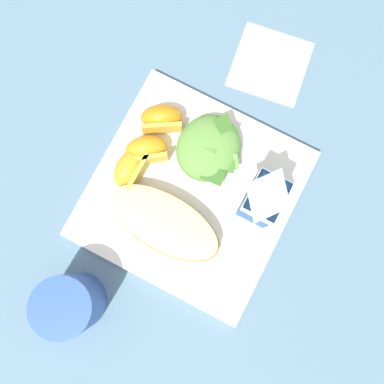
# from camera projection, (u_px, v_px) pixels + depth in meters

# --- Properties ---
(ground) EXTENTS (3.00, 3.00, 0.00)m
(ground) POSITION_uv_depth(u_px,v_px,m) (192.00, 195.00, 0.66)
(ground) COLOR slate
(white_plate) EXTENTS (0.28, 0.28, 0.02)m
(white_plate) POSITION_uv_depth(u_px,v_px,m) (192.00, 194.00, 0.65)
(white_plate) COLOR white
(white_plate) RESTS_ON ground
(cheesy_pizza_bread) EXTENTS (0.09, 0.17, 0.04)m
(cheesy_pizza_bread) POSITION_uv_depth(u_px,v_px,m) (165.00, 223.00, 0.62)
(cheesy_pizza_bread) COLOR #B77F42
(cheesy_pizza_bread) RESTS_ON white_plate
(green_salad_pile) EXTENTS (0.10, 0.10, 0.04)m
(green_salad_pile) POSITION_uv_depth(u_px,v_px,m) (209.00, 148.00, 0.63)
(green_salad_pile) COLOR #5B8E3D
(green_salad_pile) RESTS_ON white_plate
(milk_carton) EXTENTS (0.06, 0.05, 0.11)m
(milk_carton) POSITION_uv_depth(u_px,v_px,m) (264.00, 199.00, 0.58)
(milk_carton) COLOR #23569E
(milk_carton) RESTS_ON white_plate
(orange_wedge_front) EXTENTS (0.06, 0.07, 0.04)m
(orange_wedge_front) POSITION_uv_depth(u_px,v_px,m) (161.00, 119.00, 0.64)
(orange_wedge_front) COLOR orange
(orange_wedge_front) RESTS_ON white_plate
(orange_wedge_middle) EXTENTS (0.06, 0.07, 0.04)m
(orange_wedge_middle) POSITION_uv_depth(u_px,v_px,m) (146.00, 150.00, 0.63)
(orange_wedge_middle) COLOR orange
(orange_wedge_middle) RESTS_ON white_plate
(orange_wedge_rear) EXTENTS (0.06, 0.04, 0.04)m
(orange_wedge_rear) POSITION_uv_depth(u_px,v_px,m) (130.00, 168.00, 0.63)
(orange_wedge_rear) COLOR orange
(orange_wedge_rear) RESTS_ON white_plate
(paper_napkin) EXTENTS (0.12, 0.12, 0.00)m
(paper_napkin) POSITION_uv_depth(u_px,v_px,m) (270.00, 64.00, 0.69)
(paper_napkin) COLOR white
(paper_napkin) RESTS_ON ground
(drinking_blue_cup) EXTENTS (0.08, 0.08, 0.10)m
(drinking_blue_cup) POSITION_uv_depth(u_px,v_px,m) (70.00, 304.00, 0.59)
(drinking_blue_cup) COLOR #284CA3
(drinking_blue_cup) RESTS_ON ground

